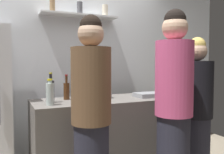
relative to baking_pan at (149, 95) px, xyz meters
The scene contains 10 objects.
back_wall_assembly 1.11m from the baking_pan, 130.11° to the left, with size 4.80×0.32×2.60m.
counter 0.67m from the baking_pan, behind, with size 1.80×0.68×0.91m, color #66605B.
baking_pan is the anchor object (origin of this frame).
utensil_holder 0.52m from the baking_pan, 167.99° to the left, with size 0.11×0.11×0.22m.
wine_bottle_dark_glass 1.18m from the baking_pan, behind, with size 0.07×0.07×0.32m.
wine_bottle_amber_glass 0.99m from the baking_pan, 168.54° to the left, with size 0.07×0.07×0.28m.
water_bottle_plastic 1.21m from the baking_pan, behind, with size 0.08×0.08×0.26m.
person_brown_jacket 1.10m from the baking_pan, 149.06° to the right, with size 0.34×0.34×1.73m.
person_blonde 0.61m from the baking_pan, 65.93° to the right, with size 0.34×0.34×1.59m.
person_pink_top 0.77m from the baking_pan, 106.20° to the right, with size 0.34×0.34×1.80m.
Camera 1 is at (-0.95, -2.06, 1.32)m, focal length 39.18 mm.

